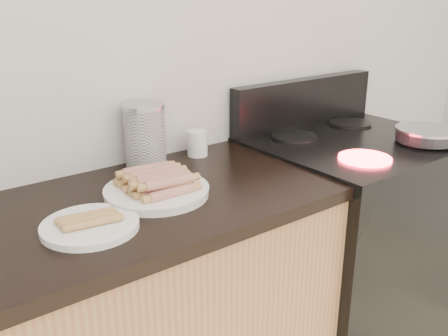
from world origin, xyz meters
TOP-DOWN VIEW (x-y plane):
  - wall_back at (0.00, 2.00)m, footprint 4.00×0.04m
  - stove at (0.78, 1.68)m, footprint 0.76×0.65m
  - stove_panel at (0.78, 1.96)m, footprint 0.76×0.06m
  - burner_near_left at (0.61, 1.51)m, footprint 0.18×0.18m
  - burner_near_right at (0.95, 1.51)m, footprint 0.18×0.18m
  - burner_far_left at (0.61, 1.84)m, footprint 0.18×0.18m
  - burner_far_right at (0.95, 1.84)m, footprint 0.18×0.18m
  - frying_pan at (0.96, 1.49)m, footprint 0.24×0.39m
  - main_plate at (-0.10, 1.69)m, footprint 0.38×0.38m
  - side_plate at (-0.34, 1.60)m, footprint 0.26×0.26m
  - hotdog_pile at (-0.10, 1.69)m, footprint 0.14×0.20m
  - plain_sausages at (-0.34, 1.60)m, footprint 0.13×0.09m
  - canister at (-0.01, 1.92)m, footprint 0.14×0.14m
  - mug at (0.20, 1.92)m, footprint 0.07×0.07m

SIDE VIEW (x-z plane):
  - stove at x=0.78m, z-range 0.00..0.91m
  - side_plate at x=-0.34m, z-range 0.90..0.92m
  - main_plate at x=-0.10m, z-range 0.90..0.92m
  - burner_near_left at x=0.61m, z-range 0.91..0.92m
  - burner_near_right at x=0.95m, z-range 0.91..0.92m
  - burner_far_left at x=0.61m, z-range 0.91..0.92m
  - burner_far_right at x=0.95m, z-range 0.91..0.92m
  - plain_sausages at x=-0.34m, z-range 0.92..0.94m
  - mug at x=0.20m, z-range 0.90..0.99m
  - frying_pan at x=0.96m, z-range 0.92..0.97m
  - hotdog_pile at x=-0.10m, z-range 0.92..0.97m
  - canister at x=-0.01m, z-range 0.90..1.12m
  - stove_panel at x=0.78m, z-range 0.91..1.11m
  - wall_back at x=0.00m, z-range 0.00..2.60m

